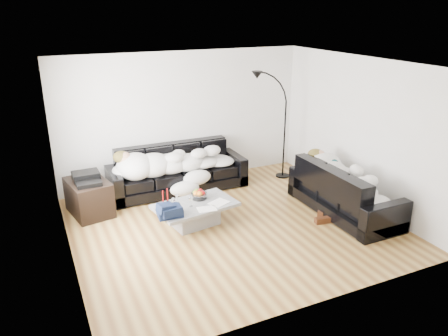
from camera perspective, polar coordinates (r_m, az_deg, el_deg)
name	(u,v)px	position (r m, az deg, el deg)	size (l,w,h in m)	color
ground	(232,225)	(7.24, 1.00, -7.44)	(5.00, 5.00, 0.00)	brown
wall_back	(183,118)	(8.74, -5.38, 6.52)	(5.00, 0.02, 2.60)	silver
wall_left	(61,174)	(6.14, -20.47, -0.78)	(0.02, 4.50, 2.60)	silver
wall_right	(359,132)	(8.10, 17.27, 4.56)	(0.02, 4.50, 2.60)	silver
ceiling	(233,64)	(6.45, 1.14, 13.43)	(5.00, 5.00, 0.00)	white
sofa_back	(178,169)	(8.47, -6.08, -0.12)	(2.63, 0.91, 0.86)	black
sofa_right	(345,190)	(7.77, 15.50, -2.73)	(2.12, 0.91, 0.86)	black
sleeper_back	(178,159)	(8.36, -6.02, 1.14)	(2.22, 0.77, 0.44)	white
sleeper_right	(346,178)	(7.69, 15.65, -1.27)	(1.82, 0.77, 0.44)	white
teal_cushion	(320,162)	(8.11, 12.43, 0.72)	(0.36, 0.30, 0.20)	#0A494C
coffee_table	(195,214)	(7.18, -3.75, -6.07)	(1.30, 0.76, 0.38)	#939699
fruit_bowl	(199,194)	(7.26, -3.28, -3.38)	(0.27, 0.27, 0.16)	white
wine_glass_a	(177,198)	(7.13, -6.10, -3.98)	(0.06, 0.06, 0.15)	white
wine_glass_b	(173,202)	(7.00, -6.64, -4.46)	(0.07, 0.07, 0.16)	white
wine_glass_c	(191,201)	(6.98, -4.34, -4.33)	(0.08, 0.08, 0.19)	white
candle_left	(163,198)	(7.09, -7.97, -3.84)	(0.04, 0.04, 0.24)	maroon
candle_right	(167,195)	(7.15, -7.39, -3.56)	(0.04, 0.04, 0.24)	maroon
newspaper_a	(219,202)	(7.11, -0.67, -4.52)	(0.31, 0.24, 0.01)	silver
newspaper_b	(207,209)	(6.90, -2.26, -5.35)	(0.30, 0.21, 0.01)	silver
navy_jacket	(168,206)	(6.63, -7.34, -5.00)	(0.40, 0.33, 0.20)	black
shoes	(325,217)	(7.56, 13.01, -6.29)	(0.49, 0.35, 0.11)	#472311
av_cabinet	(89,197)	(7.86, -17.22, -3.67)	(0.60, 0.87, 0.60)	black
stereo	(87,178)	(7.72, -17.50, -1.19)	(0.44, 0.34, 0.13)	black
floor_lamp	(285,131)	(9.02, 7.93, 4.78)	(0.72, 0.29, 1.97)	black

